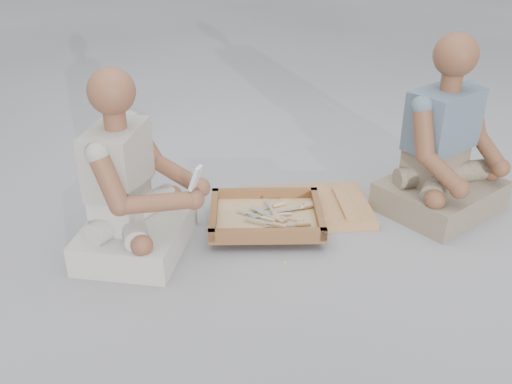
{
  "coord_description": "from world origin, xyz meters",
  "views": [
    {
      "loc": [
        0.0,
        -2.06,
        1.46
      ],
      "look_at": [
        -0.1,
        0.17,
        0.3
      ],
      "focal_mm": 40.0,
      "sensor_mm": 36.0,
      "label": 1
    }
  ],
  "objects_px": {
    "tool_tray": "(266,216)",
    "craftsman": "(131,193)",
    "companion": "(444,154)",
    "carved_panel": "(304,207)"
  },
  "relations": [
    {
      "from": "carved_panel",
      "to": "tool_tray",
      "type": "bearing_deg",
      "value": -136.22
    },
    {
      "from": "tool_tray",
      "to": "craftsman",
      "type": "xyz_separation_m",
      "value": [
        -0.6,
        -0.2,
        0.22
      ]
    },
    {
      "from": "tool_tray",
      "to": "craftsman",
      "type": "bearing_deg",
      "value": -161.54
    },
    {
      "from": "carved_panel",
      "to": "companion",
      "type": "xyz_separation_m",
      "value": [
        0.7,
        0.08,
        0.28
      ]
    },
    {
      "from": "carved_panel",
      "to": "craftsman",
      "type": "bearing_deg",
      "value": -154.13
    },
    {
      "from": "craftsman",
      "to": "carved_panel",
      "type": "bearing_deg",
      "value": 122.35
    },
    {
      "from": "carved_panel",
      "to": "craftsman",
      "type": "distance_m",
      "value": 0.92
    },
    {
      "from": "tool_tray",
      "to": "craftsman",
      "type": "distance_m",
      "value": 0.67
    },
    {
      "from": "companion",
      "to": "tool_tray",
      "type": "bearing_deg",
      "value": -25.55
    },
    {
      "from": "carved_panel",
      "to": "companion",
      "type": "relative_size",
      "value": 0.74
    }
  ]
}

